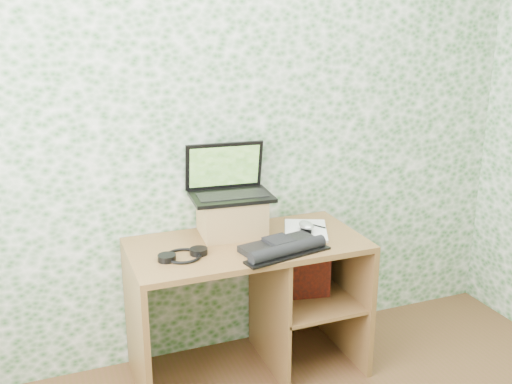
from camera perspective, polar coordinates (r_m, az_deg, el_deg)
name	(u,v)px	position (r m, az deg, el deg)	size (l,w,h in m)	color
wall_back	(227,126)	(3.05, -2.95, 6.66)	(3.50, 3.50, 0.00)	white
desk	(259,285)	(3.08, 0.34, -9.32)	(1.20, 0.60, 0.75)	brown
riser	(232,216)	(3.00, -2.45, -2.43)	(0.33, 0.27, 0.20)	olive
laptop	(229,184)	(2.99, -2.77, 0.79)	(0.44, 0.32, 0.28)	black
keyboard	(283,247)	(2.80, 2.71, -5.54)	(0.47, 0.31, 0.06)	black
headphones	(183,255)	(2.76, -7.31, -6.29)	(0.25, 0.20, 0.03)	black
notepad	(306,230)	(3.07, 4.98, -3.85)	(0.22, 0.31, 0.01)	silver
mouse	(306,227)	(3.03, 5.04, -3.55)	(0.07, 0.12, 0.04)	#B6B6B9
pen	(315,225)	(3.12, 5.91, -3.32)	(0.01, 0.01, 0.13)	black
red_box	(304,267)	(3.11, 4.81, -7.53)	(0.28, 0.09, 0.34)	maroon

